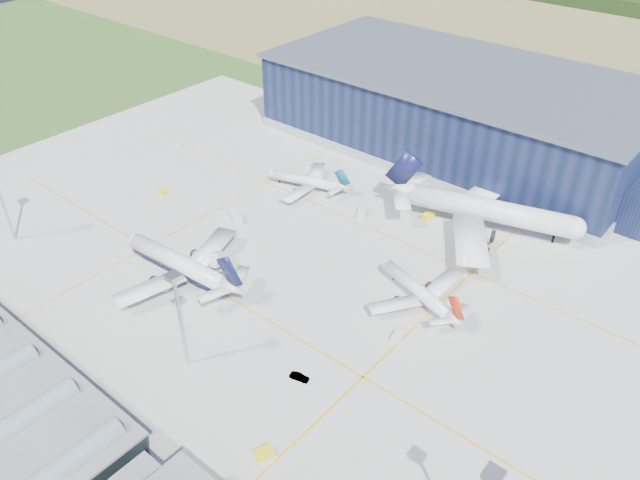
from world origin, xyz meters
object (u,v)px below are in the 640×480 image
Objects in this scene: car_b at (299,377)px; light_mast_center at (178,306)px; airliner_red at (418,284)px; airstair at (219,263)px; gse_van_b at (362,212)px; gse_tug_c at (428,216)px; gse_cart_a at (398,336)px; gse_tug_a at (163,192)px; gse_cart_b at (307,165)px; hangar at (465,114)px; gse_tug_b at (264,453)px; gse_van_a at (235,216)px; airliner_widebody at (491,200)px; airliner_regional at (305,176)px; airliner_navy at (178,255)px.

light_mast_center is at bearing 103.48° from car_b.
airliner_red is 5.11× the size of airstair.
gse_van_b is 18.36m from gse_tug_c.
light_mast_center reaches higher than car_b.
gse_van_b is at bearing 124.43° from gse_cart_a.
gse_cart_a is 0.77× the size of car_b.
light_mast_center is 7.09× the size of gse_tug_a.
gse_cart_b is at bearing 55.34° from gse_tug_a.
hangar is 135.76m from gse_tug_b.
gse_van_a is at bearing 20.61° from airliner_red.
car_b is at bearing -108.44° from airliner_widebody.
gse_cart_a is at bearing 130.89° from airliner_regional.
airliner_widebody reaches higher than gse_van_b.
gse_cart_a is at bearing -167.17° from airliner_navy.
light_mast_center is 88.35m from airliner_widebody.
airliner_red is (25.12, 47.30, -10.86)m from light_mast_center.
gse_van_a reaches higher than gse_tug_c.
airstair is at bearing -128.58° from gse_cart_b.
gse_cart_a is at bearing -72.84° from gse_van_a.
gse_tug_a is 1.07× the size of gse_cart_a.
car_b is at bearing -107.35° from gse_cart_b.
airliner_red is 7.98× the size of gse_tug_c.
gse_cart_b is (-5.18, 36.34, -0.65)m from gse_van_a.
gse_tug_c is at bearing -71.14° from hangar.
gse_tug_c is at bearing 43.71° from airstair.
airliner_widebody is (-1.88, 37.70, 4.46)m from airliner_red.
gse_van_b is (0.67, -56.36, -10.54)m from hangar.
airstair reaches higher than gse_van_a.
airliner_widebody is 15.77× the size of gse_tug_c.
gse_van_a is 53.50m from gse_tug_c.
light_mast_center is 31.91m from gse_tug_b.
light_mast_center is at bearing -122.40° from gse_cart_b.
gse_van_a is at bearing -134.05° from gse_tug_c.
airstair reaches higher than gse_van_b.
gse_tug_b is at bearing -71.88° from gse_tug_c.
hangar reaches higher than gse_van_a.
airliner_regional reaches higher than gse_tug_a.
light_mast_center is 72.83m from gse_tug_a.
light_mast_center is 0.59× the size of airliner_navy.
gse_tug_a reaches higher than car_b.
gse_cart_b is at bearing 133.51° from gse_cart_a.
gse_cart_a is at bearing 108.30° from gse_tug_b.
airliner_navy reaches higher than gse_tug_b.
gse_tug_b is (2.55, -53.25, -3.87)m from airliner_red.
airliner_widebody is (23.23, 85.00, -6.41)m from light_mast_center.
airstair is at bearing -125.02° from airliner_navy.
gse_van_a is 36.71m from gse_cart_b.
airliner_regional is 14.54m from gse_cart_b.
airliner_widebody reaches higher than airliner_red.
hangar is 54.61m from gse_cart_b.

